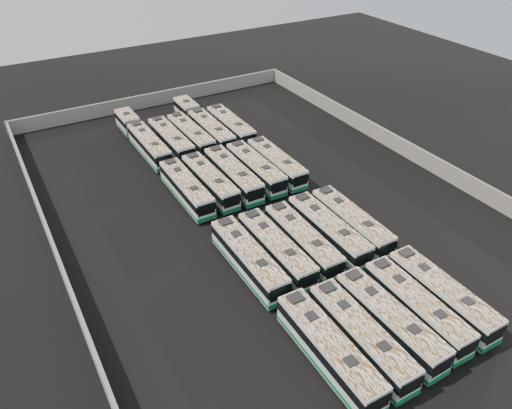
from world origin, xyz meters
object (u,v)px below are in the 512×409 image
object	(u,v)px
bus_front_left	(361,336)
bus_midfront_center	(302,241)
bus_midback_far_right	(276,163)
bus_back_far_left	(142,137)
bus_front_right	(416,307)
bus_back_center	(191,135)
bus_back_left	(171,140)
bus_midfront_far_right	(351,222)
bus_front_far_right	(442,295)
bus_midback_center	(233,175)
bus_midfront_left	(276,249)
bus_midfront_right	(328,230)
bus_midback_left	(210,182)
bus_front_far_left	(329,350)
bus_midfront_far_left	(249,259)
bus_midback_far_left	(187,188)
bus_back_far_right	(231,126)
bus_front_center	(389,321)
bus_back_right	(203,124)
bus_midback_right	(256,168)

from	to	relation	value
bus_front_left	bus_midfront_center	bearing A→B (deg)	77.58
bus_midback_far_right	bus_back_far_left	bearing A→B (deg)	128.41
bus_front_right	bus_back_center	distance (m)	39.09
bus_front_left	bus_midback_far_right	world-z (taller)	bus_front_left
bus_back_left	bus_midfront_far_right	bearing A→B (deg)	-71.92
bus_front_far_right	bus_back_left	world-z (taller)	bus_back_left
bus_midback_center	bus_back_center	world-z (taller)	bus_midback_center
bus_midfront_left	bus_back_left	distance (m)	26.71
bus_midfront_left	bus_midfront_right	bearing A→B (deg)	-0.89
bus_midfront_left	bus_midback_left	world-z (taller)	bus_midfront_left
bus_front_far_left	bus_midback_center	world-z (taller)	bus_front_far_left
bus_midfront_center	bus_back_far_left	size ratio (longest dim) A/B	0.66
bus_midfront_far_left	bus_midfront_far_right	size ratio (longest dim) A/B	1.01
bus_midfront_far_left	bus_midback_far_right	world-z (taller)	bus_midfront_far_left
bus_midfront_right	bus_back_center	xyz separation A→B (m)	(-3.12, 26.85, -0.04)
bus_front_far_left	bus_midfront_far_right	distance (m)	16.98
bus_midback_far_left	bus_midback_far_right	size ratio (longest dim) A/B	1.00
bus_front_right	bus_midfront_center	bearing A→B (deg)	105.35
bus_midback_left	bus_midfront_left	bearing A→B (deg)	-90.76
bus_back_far_left	bus_back_far_right	xyz separation A→B (m)	(12.01, -3.06, 0.04)
bus_front_center	bus_back_center	size ratio (longest dim) A/B	1.01
bus_back_far_left	bus_midfront_right	bearing A→B (deg)	-73.49
bus_midback_far_right	bus_back_far_right	world-z (taller)	bus_back_far_right
bus_back_center	bus_front_left	bearing A→B (deg)	-95.27
bus_midback_center	bus_back_right	distance (m)	15.32
bus_midfront_left	bus_back_center	size ratio (longest dim) A/B	1.00
bus_front_far_left	bus_midfront_right	size ratio (longest dim) A/B	1.01
bus_front_far_left	bus_back_right	xyz separation A→B (m)	(8.95, 41.64, -0.05)
bus_front_right	bus_back_right	bearing A→B (deg)	91.02
bus_midfront_center	bus_midback_left	distance (m)	14.90
bus_midfront_right	bus_midback_right	xyz separation A→B (m)	(-0.01, 14.55, -0.03)
bus_front_far_left	bus_midfront_center	world-z (taller)	bus_front_far_left
bus_back_center	bus_back_left	bearing A→B (deg)	179.80
bus_front_center	bus_back_right	distance (m)	41.83
bus_front_far_right	bus_midfront_far_left	distance (m)	17.16
bus_midback_far_right	bus_midback_right	bearing A→B (deg)	178.02
bus_midback_far_left	bus_midback_center	distance (m)	6.00
bus_midfront_far_right	bus_midback_far_left	world-z (taller)	bus_midfront_far_right
bus_front_far_right	bus_midfront_far_left	xyz separation A→B (m)	(-11.97, 12.29, 0.03)
bus_front_left	bus_back_far_right	distance (m)	39.95
bus_back_far_left	bus_back_left	distance (m)	4.22
bus_midback_left	bus_back_far_right	xyz separation A→B (m)	(9.03, 12.08, 0.02)
bus_midfront_far_right	bus_front_far_right	bearing A→B (deg)	-89.48
bus_midfront_far_right	bus_back_far_right	distance (m)	26.69
bus_front_far_left	bus_midback_left	bearing A→B (deg)	84.61
bus_midfront_right	bus_midfront_far_right	world-z (taller)	bus_midfront_right
bus_back_left	bus_midfront_left	bearing A→B (deg)	-90.51
bus_midfront_far_right	bus_back_center	bearing A→B (deg)	103.40
bus_midback_far_left	bus_back_center	bearing A→B (deg)	64.11
bus_front_left	bus_midfront_far_right	bearing A→B (deg)	54.73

